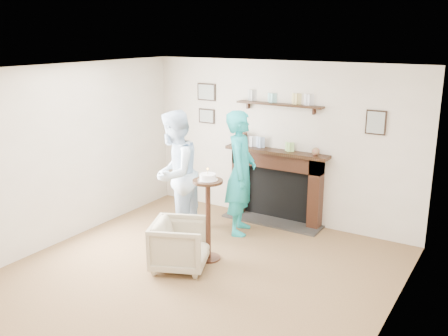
{
  "coord_description": "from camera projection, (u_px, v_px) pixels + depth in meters",
  "views": [
    {
      "loc": [
        3.21,
        -4.42,
        2.91
      ],
      "look_at": [
        -0.04,
        0.9,
        1.2
      ],
      "focal_mm": 40.0,
      "sensor_mm": 36.0,
      "label": 1
    }
  ],
  "objects": [
    {
      "name": "pedestal_table",
      "position": [
        208.0,
        204.0,
        6.42
      ],
      "size": [
        0.39,
        0.39,
        1.25
      ],
      "color": "black",
      "rests_on": "ground"
    },
    {
      "name": "armchair",
      "position": [
        181.0,
        267.0,
        6.38
      ],
      "size": [
        0.9,
        0.89,
        0.63
      ],
      "primitive_type": "imported",
      "rotation": [
        0.0,
        0.0,
        1.97
      ],
      "color": "#BCAB8C",
      "rests_on": "ground"
    },
    {
      "name": "ground",
      "position": [
        188.0,
        281.0,
        6.01
      ],
      "size": [
        5.0,
        5.0,
        0.0
      ],
      "primitive_type": "plane",
      "color": "brown",
      "rests_on": "ground"
    },
    {
      "name": "woman",
      "position": [
        240.0,
        231.0,
        7.52
      ],
      "size": [
        0.65,
        0.78,
        1.84
      ],
      "primitive_type": "imported",
      "rotation": [
        0.0,
        0.0,
        1.93
      ],
      "color": "#1EAAA6",
      "rests_on": "ground"
    },
    {
      "name": "room_shell",
      "position": [
        218.0,
        139.0,
        6.16
      ],
      "size": [
        4.54,
        5.02,
        2.52
      ],
      "color": "beige",
      "rests_on": "ground"
    },
    {
      "name": "man",
      "position": [
        176.0,
        234.0,
        7.44
      ],
      "size": [
        0.88,
        1.03,
        1.85
      ],
      "primitive_type": "imported",
      "rotation": [
        0.0,
        0.0,
        -1.35
      ],
      "color": "#A4BBCD",
      "rests_on": "ground"
    }
  ]
}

